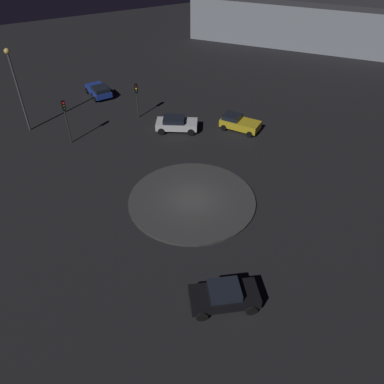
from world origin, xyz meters
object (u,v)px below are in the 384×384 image
(car_yellow, at_px, (239,123))
(traffic_light_southwest, at_px, (65,114))
(traffic_light_west, at_px, (137,94))
(store_building, at_px, (313,15))
(car_white, at_px, (176,124))
(car_black, at_px, (224,296))
(streetlamp_southwest, at_px, (15,80))
(car_blue, at_px, (99,90))

(car_yellow, distance_m, traffic_light_southwest, 16.59)
(traffic_light_west, relative_size, store_building, 0.10)
(traffic_light_southwest, bearing_deg, car_white, 50.48)
(car_yellow, relative_size, traffic_light_west, 1.14)
(car_black, xyz_separation_m, streetlamp_southwest, (-26.68, -6.88, 4.48))
(car_white, xyz_separation_m, store_building, (-17.89, 32.10, 2.63))
(car_yellow, height_order, traffic_light_southwest, traffic_light_southwest)
(traffic_light_west, distance_m, store_building, 37.09)
(car_white, bearing_deg, car_black, -77.61)
(traffic_light_west, bearing_deg, store_building, 116.12)
(traffic_light_west, bearing_deg, car_blue, -158.08)
(car_yellow, distance_m, car_white, 6.27)
(car_blue, relative_size, traffic_light_west, 1.09)
(car_blue, bearing_deg, car_black, 172.53)
(car_yellow, bearing_deg, streetlamp_southwest, -151.23)
(car_black, bearing_deg, streetlamp_southwest, -56.62)
(car_white, bearing_deg, traffic_light_southwest, -163.60)
(car_yellow, distance_m, traffic_light_west, 10.84)
(car_white, distance_m, streetlamp_southwest, 15.44)
(car_blue, relative_size, car_yellow, 0.96)
(car_white, distance_m, store_building, 36.85)
(car_blue, distance_m, traffic_light_west, 7.60)
(traffic_light_west, height_order, streetlamp_southwest, streetlamp_southwest)
(store_building, bearing_deg, car_blue, 58.71)
(car_yellow, bearing_deg, car_white, -149.78)
(car_blue, height_order, car_yellow, car_yellow)
(car_white, bearing_deg, traffic_light_west, 149.04)
(car_black, relative_size, store_building, 0.12)
(store_building, bearing_deg, traffic_light_west, 70.06)
(streetlamp_southwest, bearing_deg, traffic_light_southwest, 35.89)
(store_building, bearing_deg, traffic_light_southwest, 68.80)
(car_black, height_order, car_blue, car_black)
(car_black, distance_m, store_building, 53.91)
(car_black, bearing_deg, traffic_light_west, -80.12)
(car_white, relative_size, store_building, 0.12)
(store_building, bearing_deg, streetlamp_southwest, 62.37)
(car_blue, bearing_deg, car_yellow, -148.14)
(car_white, xyz_separation_m, streetlamp_southwest, (-6.76, -13.13, 4.50))
(car_blue, height_order, traffic_light_southwest, traffic_light_southwest)
(car_black, height_order, car_white, car_black)
(traffic_light_southwest, distance_m, streetlamp_southwest, 5.85)
(car_blue, xyz_separation_m, car_white, (11.32, 4.59, 0.03))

